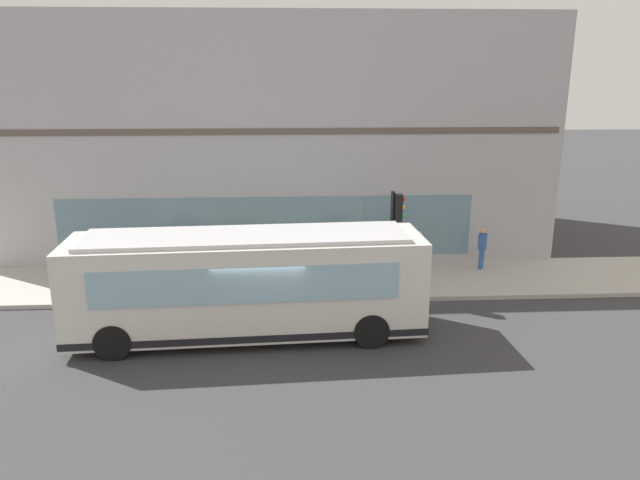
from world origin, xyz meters
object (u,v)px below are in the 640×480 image
object	(u,v)px
pedestrian_by_light_pole	(482,246)
pedestrian_near_building_entrance	(231,245)
newspaper_vending_box	(114,273)
city_bus_nearside	(247,285)
fire_hydrant	(258,275)
traffic_light_near_corner	(396,223)
pedestrian_walking_along_curb	(221,258)
pedestrian_near_hydrant	(418,251)

from	to	relation	value
pedestrian_by_light_pole	pedestrian_near_building_entrance	xyz separation A→B (m)	(0.16, 9.48, 0.12)
pedestrian_near_building_entrance	newspaper_vending_box	world-z (taller)	pedestrian_near_building_entrance
city_bus_nearside	fire_hydrant	size ratio (longest dim) A/B	13.72
traffic_light_near_corner	pedestrian_walking_along_curb	distance (m)	6.27
pedestrian_near_hydrant	newspaper_vending_box	size ratio (longest dim) A/B	1.96
traffic_light_near_corner	fire_hydrant	world-z (taller)	traffic_light_near_corner
pedestrian_near_building_entrance	traffic_light_near_corner	bearing A→B (deg)	-114.58
newspaper_vending_box	pedestrian_by_light_pole	bearing A→B (deg)	-85.40
city_bus_nearside	fire_hydrant	xyz separation A→B (m)	(3.88, -0.11, -1.04)
traffic_light_near_corner	fire_hydrant	distance (m)	5.22
city_bus_nearside	pedestrian_by_light_pole	size ratio (longest dim) A/B	6.39
pedestrian_by_light_pole	pedestrian_near_building_entrance	bearing A→B (deg)	89.04
pedestrian_walking_along_curb	pedestrian_near_hydrant	xyz separation A→B (m)	(0.13, -7.05, 0.09)
city_bus_nearside	pedestrian_walking_along_curb	world-z (taller)	city_bus_nearside
city_bus_nearside	newspaper_vending_box	world-z (taller)	city_bus_nearside
pedestrian_by_light_pole	pedestrian_walking_along_curb	distance (m)	9.77
pedestrian_near_building_entrance	pedestrian_near_hydrant	bearing A→B (deg)	-99.22
pedestrian_walking_along_curb	pedestrian_near_hydrant	size ratio (longest dim) A/B	0.93
pedestrian_near_hydrant	newspaper_vending_box	bearing A→B (deg)	90.73
pedestrian_near_building_entrance	fire_hydrant	bearing A→B (deg)	-145.08
traffic_light_near_corner	pedestrian_near_building_entrance	bearing A→B (deg)	65.42
fire_hydrant	pedestrian_by_light_pole	distance (m)	8.55
pedestrian_walking_along_curb	newspaper_vending_box	size ratio (longest dim) A/B	1.82
pedestrian_walking_along_curb	newspaper_vending_box	distance (m)	3.81
city_bus_nearside	pedestrian_near_building_entrance	world-z (taller)	city_bus_nearside
fire_hydrant	pedestrian_by_light_pole	xyz separation A→B (m)	(1.35, -8.43, 0.54)
pedestrian_by_light_pole	pedestrian_near_hydrant	distance (m)	2.82
traffic_light_near_corner	pedestrian_near_hydrant	xyz separation A→B (m)	(1.50, -1.13, -1.45)
pedestrian_near_hydrant	traffic_light_near_corner	bearing A→B (deg)	142.96
pedestrian_by_light_pole	pedestrian_near_building_entrance	distance (m)	9.48
pedestrian_walking_along_curb	fire_hydrant	bearing A→B (deg)	-101.76
newspaper_vending_box	fire_hydrant	bearing A→B (deg)	-92.94
fire_hydrant	pedestrian_by_light_pole	size ratio (longest dim) A/B	0.47
pedestrian_walking_along_curb	pedestrian_near_hydrant	world-z (taller)	pedestrian_near_hydrant
traffic_light_near_corner	pedestrian_walking_along_curb	world-z (taller)	traffic_light_near_corner
pedestrian_by_light_pole	city_bus_nearside	bearing A→B (deg)	121.48
city_bus_nearside	fire_hydrant	distance (m)	4.02
pedestrian_near_building_entrance	pedestrian_near_hydrant	size ratio (longest dim) A/B	1.00
city_bus_nearside	pedestrian_near_hydrant	bearing A→B (deg)	-53.96
city_bus_nearside	traffic_light_near_corner	bearing A→B (deg)	-59.65
fire_hydrant	pedestrian_near_building_entrance	size ratio (longest dim) A/B	0.42
pedestrian_by_light_pole	pedestrian_walking_along_curb	world-z (taller)	pedestrian_walking_along_curb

